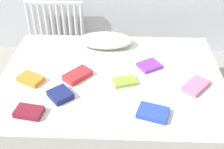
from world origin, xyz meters
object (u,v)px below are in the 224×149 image
object	(u,v)px
bed	(112,98)
textbook_blue	(153,113)
textbook_red	(78,75)
textbook_lime	(125,81)
textbook_pink	(196,86)
textbook_orange	(31,79)
radiator	(56,24)
textbook_maroon	(29,112)
textbook_navy	(60,95)
pillow	(106,40)
textbook_purple	(149,66)

from	to	relation	value
bed	textbook_blue	bearing A→B (deg)	-55.41
textbook_red	textbook_blue	distance (m)	0.76
textbook_lime	textbook_pink	bearing A→B (deg)	-21.23
textbook_orange	radiator	bearing A→B (deg)	119.71
textbook_maroon	textbook_orange	bearing A→B (deg)	113.20
textbook_navy	textbook_lime	bearing A→B (deg)	71.37
textbook_maroon	textbook_orange	xyz separation A→B (m)	(-0.10, 0.41, -0.00)
bed	pillow	bearing A→B (deg)	99.17
bed	textbook_orange	xyz separation A→B (m)	(-0.69, -0.10, 0.28)
textbook_purple	textbook_maroon	size ratio (longest dim) A/B	0.95
textbook_pink	textbook_blue	xyz separation A→B (m)	(-0.38, -0.34, 0.00)
pillow	textbook_lime	size ratio (longest dim) A/B	2.84
textbook_lime	textbook_purple	bearing A→B (deg)	30.48
textbook_maroon	textbook_orange	size ratio (longest dim) A/B	0.98
textbook_lime	textbook_blue	size ratio (longest dim) A/B	0.86
textbook_lime	textbook_maroon	distance (m)	0.82
textbook_lime	textbook_pink	xyz separation A→B (m)	(0.60, -0.04, 0.00)
textbook_blue	textbook_purple	bearing A→B (deg)	106.22
pillow	textbook_navy	bearing A→B (deg)	-110.66
radiator	bed	bearing A→B (deg)	-57.92
radiator	textbook_maroon	size ratio (longest dim) A/B	3.46
bed	textbook_purple	bearing A→B (deg)	24.52
radiator	textbook_maroon	world-z (taller)	radiator
textbook_navy	textbook_purple	size ratio (longest dim) A/B	0.89
textbook_lime	textbook_orange	size ratio (longest dim) A/B	0.93
radiator	pillow	bearing A→B (deg)	-45.04
textbook_blue	radiator	bearing A→B (deg)	140.28
pillow	textbook_maroon	bearing A→B (deg)	-116.23
textbook_lime	textbook_purple	world-z (taller)	textbook_lime
textbook_navy	textbook_blue	xyz separation A→B (m)	(0.73, -0.17, -0.01)
bed	pillow	distance (m)	0.62
pillow	textbook_red	xyz separation A→B (m)	(-0.21, -0.57, -0.03)
textbook_navy	textbook_maroon	world-z (taller)	textbook_navy
textbook_maroon	textbook_purple	bearing A→B (deg)	44.97
bed	textbook_pink	distance (m)	0.77
pillow	textbook_navy	distance (m)	0.89
textbook_purple	textbook_red	bearing A→B (deg)	165.08
radiator	textbook_navy	bearing A→B (deg)	-76.80
textbook_pink	textbook_orange	distance (m)	1.40
textbook_orange	textbook_blue	size ratio (longest dim) A/B	0.93
textbook_pink	textbook_maroon	size ratio (longest dim) A/B	1.21
radiator	textbook_lime	world-z (taller)	radiator
textbook_navy	textbook_blue	distance (m)	0.75
radiator	textbook_lime	distance (m)	1.56
textbook_orange	textbook_blue	world-z (taller)	textbook_orange
pillow	textbook_orange	xyz separation A→B (m)	(-0.61, -0.63, -0.04)
radiator	textbook_pink	size ratio (longest dim) A/B	2.86
radiator	textbook_red	bearing A→B (deg)	-69.81
textbook_navy	textbook_maroon	size ratio (longest dim) A/B	0.85
pillow	textbook_orange	distance (m)	0.88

